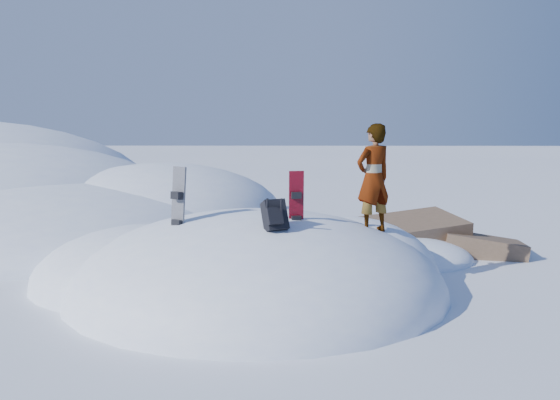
{
  "coord_description": "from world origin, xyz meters",
  "views": [
    {
      "loc": [
        0.57,
        -9.77,
        3.14
      ],
      "look_at": [
        0.43,
        0.3,
        1.67
      ],
      "focal_mm": 35.0,
      "sensor_mm": 36.0,
      "label": 1
    }
  ],
  "objects_px": {
    "snowboard_dark": "(178,213)",
    "backpack": "(275,216)",
    "snowboard_red": "(296,210)",
    "person": "(373,178)"
  },
  "relations": [
    {
      "from": "backpack",
      "to": "snowboard_dark",
      "type": "bearing_deg",
      "value": 136.53
    },
    {
      "from": "snowboard_red",
      "to": "person",
      "type": "xyz_separation_m",
      "value": [
        1.42,
        0.59,
        0.49
      ]
    },
    {
      "from": "backpack",
      "to": "person",
      "type": "height_order",
      "value": "person"
    },
    {
      "from": "snowboard_dark",
      "to": "backpack",
      "type": "bearing_deg",
      "value": 16.59
    },
    {
      "from": "snowboard_red",
      "to": "snowboard_dark",
      "type": "height_order",
      "value": "snowboard_dark"
    },
    {
      "from": "backpack",
      "to": "person",
      "type": "bearing_deg",
      "value": 10.76
    },
    {
      "from": "snowboard_red",
      "to": "snowboard_dark",
      "type": "xyz_separation_m",
      "value": [
        -2.07,
        0.01,
        -0.05
      ]
    },
    {
      "from": "snowboard_red",
      "to": "person",
      "type": "relative_size",
      "value": 0.7
    },
    {
      "from": "snowboard_red",
      "to": "backpack",
      "type": "xyz_separation_m",
      "value": [
        -0.36,
        -0.61,
        0.0
      ]
    },
    {
      "from": "backpack",
      "to": "snowboard_red",
      "type": "bearing_deg",
      "value": 36.19
    }
  ]
}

